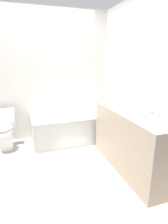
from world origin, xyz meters
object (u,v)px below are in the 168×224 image
at_px(sink_faucet, 149,110).
at_px(water_bottle_1, 127,102).
at_px(bathtub, 72,127).
at_px(water_bottle_3, 117,96).
at_px(sink_basin, 137,112).
at_px(drinking_glass_1, 158,116).
at_px(drinking_glass_3, 116,101).
at_px(bath_mat, 78,153).
at_px(drinking_glass_2, 125,103).
at_px(toilet, 4,130).
at_px(drinking_glass_0, 163,120).
at_px(water_bottle_0, 122,98).

height_order(sink_faucet, water_bottle_1, water_bottle_1).
xyz_separation_m(bathtub, water_bottle_3, (0.64, -0.60, 0.70)).
relative_size(sink_basin, sink_faucet, 2.13).
relative_size(sink_faucet, water_bottle_1, 0.83).
bearing_deg(water_bottle_1, bathtub, 123.58).
distance_m(sink_basin, drinking_glass_1, 0.30).
bearing_deg(drinking_glass_3, bath_mat, 170.17).
distance_m(sink_basin, sink_faucet, 0.19).
height_order(bathtub, drinking_glass_2, bathtub).
xyz_separation_m(toilet, sink_faucet, (2.01, -1.36, 0.56)).
xyz_separation_m(bathtub, sink_faucet, (0.76, -1.31, 0.62)).
bearing_deg(bathtub, water_bottle_3, -43.13).
height_order(toilet, drinking_glass_2, drinking_glass_2).
bearing_deg(bath_mat, bathtub, 84.63).
bearing_deg(water_bottle_1, toilet, 151.87).
relative_size(drinking_glass_0, drinking_glass_3, 0.88).
height_order(bathtub, drinking_glass_0, bathtub).
relative_size(toilet, sink_faucet, 4.73).
bearing_deg(water_bottle_0, sink_basin, -98.52).
relative_size(toilet, drinking_glass_2, 9.32).
distance_m(sink_basin, water_bottle_1, 0.36).
distance_m(sink_basin, drinking_glass_0, 0.43).
bearing_deg(bath_mat, water_bottle_1, -28.92).
height_order(drinking_glass_3, bath_mat, drinking_glass_3).
bearing_deg(sink_faucet, drinking_glass_3, 105.57).
distance_m(sink_basin, drinking_glass_2, 0.43).
relative_size(drinking_glass_3, bath_mat, 0.15).
xyz_separation_m(drinking_glass_0, drinking_glass_3, (-0.04, 1.04, 0.01)).
bearing_deg(drinking_glass_0, bathtub, 110.06).
distance_m(water_bottle_1, drinking_glass_3, 0.27).
height_order(toilet, water_bottle_0, water_bottle_0).
bearing_deg(drinking_glass_0, sink_basin, 98.24).
relative_size(water_bottle_1, drinking_glass_2, 2.36).
bearing_deg(sink_basin, water_bottle_0, 81.48).
bearing_deg(water_bottle_1, water_bottle_3, 89.07).
xyz_separation_m(sink_basin, sink_faucet, (0.19, 0.00, 0.00)).
bearing_deg(bath_mat, drinking_glass_3, -9.83).
bearing_deg(sink_basin, water_bottle_3, 84.42).
distance_m(drinking_glass_0, drinking_glass_2, 0.85).
height_order(sink_faucet, water_bottle_3, water_bottle_3).
bearing_deg(drinking_glass_1, drinking_glass_0, -107.20).
xyz_separation_m(drinking_glass_1, drinking_glass_2, (-0.04, 0.71, -0.00)).
relative_size(water_bottle_0, drinking_glass_1, 2.40).
height_order(bathtub, water_bottle_1, bathtub).
bearing_deg(drinking_glass_2, water_bottle_3, 88.97).
distance_m(water_bottle_3, drinking_glass_0, 1.13).
bearing_deg(water_bottle_3, drinking_glass_3, -119.63).
distance_m(water_bottle_1, drinking_glass_1, 0.64).
relative_size(water_bottle_0, drinking_glass_0, 2.48).
bearing_deg(bath_mat, drinking_glass_0, -59.30).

